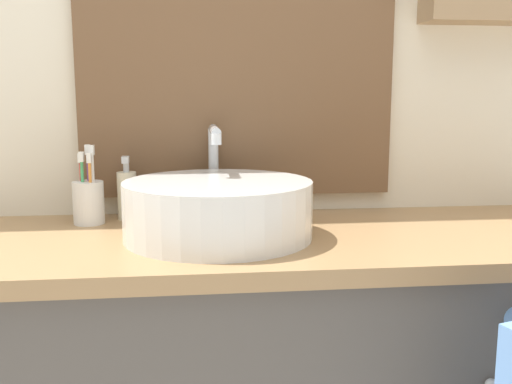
# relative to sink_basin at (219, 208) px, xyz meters

# --- Properties ---
(wall_back) EXTENTS (3.20, 0.18, 2.50)m
(wall_back) POSITION_rel_sink_basin_xyz_m (0.18, 0.29, 0.39)
(wall_back) COLOR beige
(wall_back) RESTS_ON ground_plane
(sink_basin) EXTENTS (0.39, 0.44, 0.22)m
(sink_basin) POSITION_rel_sink_basin_xyz_m (0.00, 0.00, 0.00)
(sink_basin) COLOR silver
(sink_basin) RESTS_ON vanity_counter
(toothbrush_holder) EXTENTS (0.07, 0.07, 0.18)m
(toothbrush_holder) POSITION_rel_sink_basin_xyz_m (-0.29, 0.16, -0.01)
(toothbrush_holder) COLOR silver
(toothbrush_holder) RESTS_ON vanity_counter
(soap_dispenser) EXTENTS (0.05, 0.05, 0.15)m
(soap_dispenser) POSITION_rel_sink_basin_xyz_m (-0.21, 0.20, -0.00)
(soap_dispenser) COLOR beige
(soap_dispenser) RESTS_ON vanity_counter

